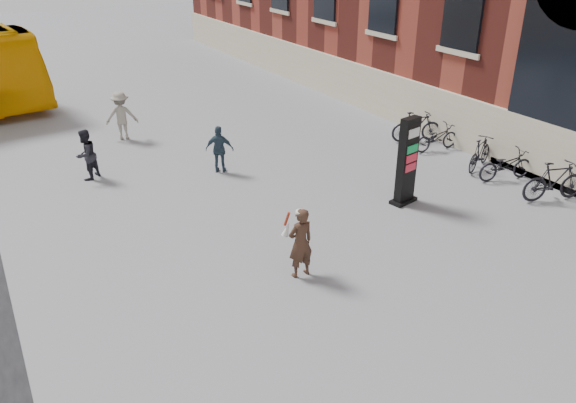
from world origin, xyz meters
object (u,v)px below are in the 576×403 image
pedestrian_c (220,149)px  bike_7 (416,127)px  info_pylon (407,161)px  bike_5 (480,153)px  bike_4 (506,165)px  bike_6 (437,138)px  pedestrian_b (121,116)px  bike_3 (555,181)px  pedestrian_a (86,155)px  woman (300,242)px

pedestrian_c → bike_7: 7.20m
bike_7 → pedestrian_c: bearing=103.2°
info_pylon → bike_5: (3.66, 0.72, -0.70)m
bike_7 → bike_4: bearing=-159.7°
bike_7 → bike_6: bearing=-159.7°
info_pylon → bike_7: bearing=33.5°
bike_5 → info_pylon: bearing=78.4°
pedestrian_b → bike_3: (8.91, -11.05, -0.29)m
pedestrian_b → bike_3: 14.20m
info_pylon → pedestrian_a: (-7.14, 6.02, -0.44)m
bike_7 → pedestrian_a: bearing=97.9°
pedestrian_b → pedestrian_c: (1.77, -4.57, -0.13)m
bike_4 → bike_3: bearing=-166.5°
info_pylon → bike_3: (3.66, -1.95, -0.64)m
bike_4 → bike_7: bike_7 is taller
pedestrian_a → bike_7: (10.80, -2.38, -0.23)m
pedestrian_b → bike_5: (8.91, -8.38, -0.35)m
woman → pedestrian_a: size_ratio=1.05×
woman → bike_3: size_ratio=0.85×
bike_3 → info_pylon: bearing=80.0°
info_pylon → pedestrian_a: bearing=128.5°
info_pylon → bike_4: bearing=-16.0°
pedestrian_a → bike_6: 11.33m
bike_4 → bike_5: (0.00, 1.01, 0.04)m
pedestrian_c → bike_3: bearing=170.5°
woman → info_pylon: bearing=-160.3°
woman → bike_6: (8.02, 4.30, -0.38)m
pedestrian_a → pedestrian_b: bearing=-160.3°
pedestrian_b → pedestrian_c: size_ratio=1.17×
pedestrian_a → bike_7: bearing=128.9°
pedestrian_a → bike_4: 12.52m
pedestrian_b → bike_5: 12.24m
bike_5 → bike_3: bearing=157.4°
pedestrian_b → bike_5: size_ratio=1.02×
woman → bike_5: bearing=-164.8°
pedestrian_a → bike_7: pedestrian_a is taller
bike_7 → pedestrian_b: bearing=78.8°
bike_5 → bike_7: bike_7 is taller
bike_6 → bike_7: bike_7 is taller
pedestrian_b → bike_7: bearing=164.9°
pedestrian_c → bike_3: 9.65m
bike_3 → bike_7: bearing=18.1°
pedestrian_b → info_pylon: bearing=136.4°
pedestrian_c → bike_4: (7.14, -4.83, -0.27)m
info_pylon → pedestrian_c: 5.73m
pedestrian_a → bike_6: pedestrian_a is taller
bike_6 → bike_7: (0.00, 1.03, 0.09)m
bike_7 → woman: bearing=143.9°
pedestrian_a → bike_6: bearing=123.8°
pedestrian_c → bike_7: size_ratio=0.82×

